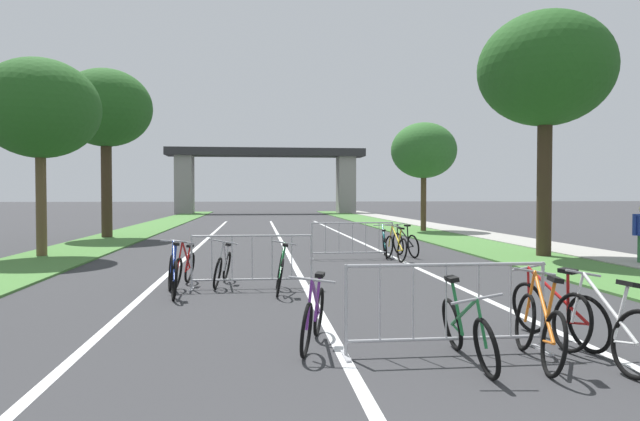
% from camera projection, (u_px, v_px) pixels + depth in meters
% --- Properties ---
extents(grass_verge_left, '(2.63, 65.69, 0.05)m').
position_uv_depth(grass_verge_left, '(135.00, 232.00, 27.60)').
color(grass_verge_left, '#477A38').
rests_on(grass_verge_left, ground).
extents(grass_verge_right, '(2.63, 65.69, 0.05)m').
position_uv_depth(grass_verge_right, '(410.00, 230.00, 29.10)').
color(grass_verge_right, '#477A38').
rests_on(grass_verge_right, ground).
extents(sidewalk_path_right, '(1.95, 65.69, 0.08)m').
position_uv_depth(sidewalk_path_right, '(454.00, 230.00, 29.35)').
color(sidewalk_path_right, '#9E9B93').
rests_on(sidewalk_path_right, ground).
extents(lane_stripe_center, '(0.14, 38.00, 0.01)m').
position_uv_depth(lane_stripe_center, '(284.00, 246.00, 20.53)').
color(lane_stripe_center, silver).
rests_on(lane_stripe_center, ground).
extents(lane_stripe_right_lane, '(0.14, 38.00, 0.01)m').
position_uv_depth(lane_stripe_right_lane, '(366.00, 245.00, 20.86)').
color(lane_stripe_right_lane, silver).
rests_on(lane_stripe_right_lane, ground).
extents(lane_stripe_left_lane, '(0.14, 38.00, 0.01)m').
position_uv_depth(lane_stripe_left_lane, '(198.00, 246.00, 20.20)').
color(lane_stripe_left_lane, silver).
rests_on(lane_stripe_left_lane, ground).
extents(overpass_bridge, '(18.97, 3.12, 6.28)m').
position_uv_depth(overpass_bridge, '(266.00, 169.00, 55.47)').
color(overpass_bridge, '#2D2D30').
rests_on(overpass_bridge, ground).
extents(tree_left_pine_near, '(3.40, 3.40, 5.78)m').
position_uv_depth(tree_left_pine_near, '(40.00, 109.00, 16.64)').
color(tree_left_pine_near, brown).
rests_on(tree_left_pine_near, ground).
extents(tree_left_oak_mid, '(3.81, 3.81, 7.08)m').
position_uv_depth(tree_left_oak_mid, '(106.00, 109.00, 23.95)').
color(tree_left_oak_mid, '#3D2D1E').
rests_on(tree_left_oak_mid, ground).
extents(tree_right_maple_mid, '(3.86, 3.86, 7.11)m').
position_uv_depth(tree_right_maple_mid, '(546.00, 71.00, 16.60)').
color(tree_right_maple_mid, '#3D2D1E').
rests_on(tree_right_maple_mid, ground).
extents(tree_right_oak_near, '(3.22, 3.22, 5.38)m').
position_uv_depth(tree_right_oak_near, '(424.00, 151.00, 28.20)').
color(tree_right_oak_near, '#4C3823').
rests_on(tree_right_oak_near, ground).
extents(crowd_barrier_nearest, '(2.38, 0.44, 1.05)m').
position_uv_depth(crowd_barrier_nearest, '(446.00, 309.00, 6.55)').
color(crowd_barrier_nearest, '#ADADB2').
rests_on(crowd_barrier_nearest, ground).
extents(crowd_barrier_second, '(2.38, 0.45, 1.05)m').
position_uv_depth(crowd_barrier_second, '(252.00, 262.00, 11.15)').
color(crowd_barrier_second, '#ADADB2').
rests_on(crowd_barrier_second, ground).
extents(crowd_barrier_third, '(2.38, 0.45, 1.05)m').
position_uv_depth(crowd_barrier_third, '(352.00, 241.00, 16.30)').
color(crowd_barrier_third, '#ADADB2').
rests_on(crowd_barrier_third, ground).
extents(bicycle_red_0, '(0.47, 1.63, 0.98)m').
position_uv_depth(bicycle_red_0, '(184.00, 269.00, 11.42)').
color(bicycle_red_0, black).
rests_on(bicycle_red_0, ground).
extents(bicycle_green_1, '(0.53, 1.69, 0.92)m').
position_uv_depth(bicycle_green_1, '(467.00, 332.00, 6.20)').
color(bicycle_green_1, black).
rests_on(bicycle_green_1, ground).
extents(bicycle_orange_2, '(0.63, 1.68, 0.98)m').
position_uv_depth(bicycle_orange_2, '(539.00, 328.00, 6.23)').
color(bicycle_orange_2, black).
rests_on(bicycle_orange_2, ground).
extents(bicycle_yellow_3, '(0.51, 1.71, 0.98)m').
position_uv_depth(bicycle_yellow_3, '(395.00, 247.00, 15.99)').
color(bicycle_yellow_3, black).
rests_on(bicycle_yellow_3, ground).
extents(bicycle_purple_4, '(0.57, 1.62, 0.91)m').
position_uv_depth(bicycle_purple_4, '(313.00, 317.00, 6.92)').
color(bicycle_purple_4, black).
rests_on(bicycle_purple_4, ground).
extents(bicycle_silver_5, '(0.55, 1.72, 0.98)m').
position_uv_depth(bicycle_silver_5, '(223.00, 267.00, 11.62)').
color(bicycle_silver_5, black).
rests_on(bicycle_silver_5, ground).
extents(bicycle_white_6, '(0.47, 1.70, 0.98)m').
position_uv_depth(bicycle_white_6, '(603.00, 329.00, 6.16)').
color(bicycle_white_6, black).
rests_on(bicycle_white_6, ground).
extents(bicycle_teal_7, '(0.54, 1.62, 0.96)m').
position_uv_depth(bicycle_teal_7, '(385.00, 245.00, 16.80)').
color(bicycle_teal_7, black).
rests_on(bicycle_teal_7, ground).
extents(bicycle_blue_8, '(0.51, 1.72, 0.99)m').
position_uv_depth(bicycle_blue_8, '(173.00, 274.00, 10.41)').
color(bicycle_blue_8, black).
rests_on(bicycle_blue_8, ground).
extents(bicycle_black_9, '(0.66, 1.63, 0.98)m').
position_uv_depth(bicycle_black_9, '(405.00, 244.00, 16.92)').
color(bicycle_black_9, black).
rests_on(bicycle_black_9, ground).
extents(bicycle_red_10, '(0.67, 1.70, 0.96)m').
position_uv_depth(bicycle_red_10, '(557.00, 312.00, 7.08)').
color(bicycle_red_10, black).
rests_on(bicycle_red_10, ground).
extents(bicycle_green_11, '(0.48, 1.68, 0.95)m').
position_uv_depth(bicycle_green_11, '(280.00, 272.00, 10.68)').
color(bicycle_green_11, black).
rests_on(bicycle_green_11, ground).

